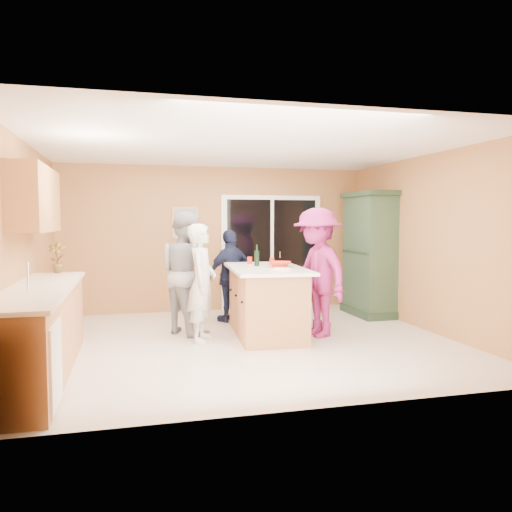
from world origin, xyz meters
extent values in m
plane|color=beige|center=(0.00, 0.00, 0.00)|extent=(5.50, 5.50, 0.00)
cube|color=white|center=(0.00, 0.00, 2.60)|extent=(5.50, 5.00, 0.10)
cube|color=tan|center=(0.00, 2.50, 1.30)|extent=(5.50, 0.10, 2.60)
cube|color=tan|center=(0.00, -2.50, 1.30)|extent=(5.50, 0.10, 2.60)
cube|color=tan|center=(-2.75, 0.00, 1.30)|extent=(0.10, 5.00, 2.60)
cube|color=tan|center=(2.75, 0.00, 1.30)|extent=(0.10, 5.00, 2.60)
cube|color=#C0764A|center=(-2.45, -0.90, 0.45)|extent=(0.60, 3.00, 0.90)
cube|color=white|center=(-2.44, -2.00, 0.40)|extent=(0.62, 0.60, 0.72)
cube|color=white|center=(-2.44, -0.90, 0.92)|extent=(0.65, 3.05, 0.04)
cylinder|color=silver|center=(-2.45, -1.40, 1.09)|extent=(0.02, 0.02, 0.30)
cube|color=#C0764A|center=(-2.58, -0.20, 1.88)|extent=(0.35, 1.60, 0.75)
cube|color=white|center=(1.05, 2.47, 1.05)|extent=(1.90, 0.05, 2.10)
cube|color=black|center=(1.05, 2.46, 1.05)|extent=(1.70, 0.03, 1.94)
cube|color=white|center=(1.05, 2.45, 1.05)|extent=(0.06, 0.04, 1.94)
cube|color=silver|center=(1.20, 2.44, 1.00)|extent=(0.02, 0.03, 0.12)
cube|color=tan|center=(-0.55, 2.48, 1.60)|extent=(0.46, 0.03, 0.56)
cube|color=#446A8D|center=(-0.55, 2.47, 1.60)|extent=(0.38, 0.02, 0.48)
cube|color=#C0764A|center=(0.35, 0.31, 0.47)|extent=(0.97, 1.70, 0.93)
cube|color=white|center=(0.35, 0.31, 0.95)|extent=(1.14, 1.92, 0.04)
cube|color=black|center=(0.35, 0.31, 0.05)|extent=(0.88, 1.61, 0.11)
cube|color=#1F3321|center=(2.49, 1.37, 0.06)|extent=(0.59, 1.11, 0.13)
cube|color=#324B33|center=(2.49, 1.37, 1.05)|extent=(0.53, 1.05, 1.98)
cube|color=#1F3321|center=(2.49, 1.37, 2.08)|extent=(0.61, 1.16, 0.08)
imported|color=silver|center=(-0.58, 0.19, 0.79)|extent=(0.54, 0.67, 1.59)
imported|color=gray|center=(-0.74, 0.73, 0.88)|extent=(1.02, 1.08, 1.76)
imported|color=#1A2039|center=(0.06, 1.41, 0.75)|extent=(0.95, 0.70, 1.49)
imported|color=#8F1F57|center=(1.04, 0.10, 0.90)|extent=(0.96, 1.30, 1.81)
imported|color=red|center=(0.53, 0.25, 1.01)|extent=(0.42, 0.42, 0.08)
imported|color=#9F1C0F|center=(-2.45, 0.52, 1.15)|extent=(0.24, 0.18, 0.41)
cylinder|color=red|center=(0.54, 0.66, 1.03)|extent=(0.07, 0.07, 0.10)
cylinder|color=red|center=(0.25, 0.88, 1.03)|extent=(0.10, 0.10, 0.11)
cylinder|color=black|center=(0.26, 0.50, 1.09)|extent=(0.07, 0.07, 0.23)
cylinder|color=black|center=(0.26, 0.50, 1.24)|extent=(0.03, 0.03, 0.08)
cylinder|color=white|center=(0.48, -0.03, 0.98)|extent=(0.28, 0.28, 0.02)
camera|label=1|loc=(-1.51, -6.46, 1.62)|focal=35.00mm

